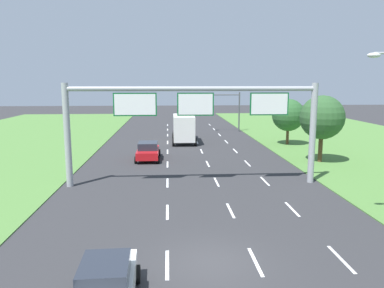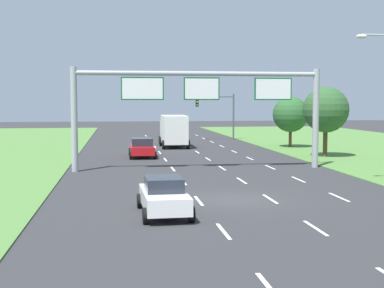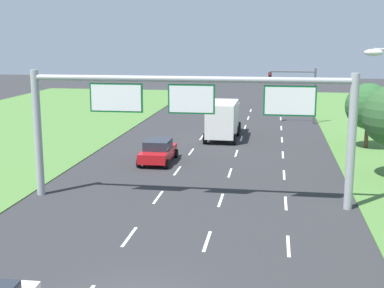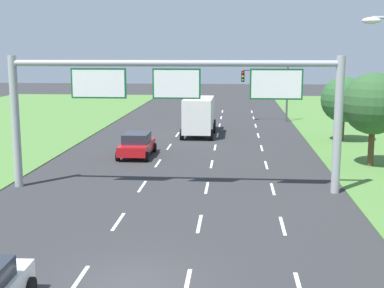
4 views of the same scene
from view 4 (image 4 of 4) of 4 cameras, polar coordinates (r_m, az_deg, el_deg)
name	(u,v)px [view 4 (image 4 of 4)]	position (r m, az deg, el deg)	size (l,w,h in m)	color
ground_plane	(132,283)	(17.59, -6.42, -14.50)	(200.00, 200.00, 0.00)	#2D2D30
lane_dashes_inner_left	(151,174)	(31.93, -4.42, -3.18)	(0.14, 68.40, 0.01)	white
lane_dashes_inner_right	(209,175)	(31.58, 1.87, -3.30)	(0.14, 68.40, 0.01)	white
lane_dashes_slip	(269,176)	(31.62, 8.23, -3.38)	(0.14, 68.40, 0.01)	white
car_near_red	(137,145)	(37.07, -5.91, -0.06)	(2.20, 4.45, 1.62)	red
box_truck	(199,115)	(46.22, 0.78, 3.15)	(2.74, 7.44, 3.26)	silver
sign_gantry	(175,96)	(27.51, -1.84, 5.12)	(17.24, 0.44, 7.00)	#9EA0A5
traffic_light_mast	(268,84)	(55.07, 8.12, 6.37)	(4.76, 0.49, 5.60)	#47494F
roadside_tree_mid	(374,104)	(34.96, 18.81, 4.08)	(3.84, 3.84, 5.92)	#513823
roadside_tree_far	(344,100)	(44.09, 15.88, 4.57)	(3.61, 3.61, 5.20)	#513823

